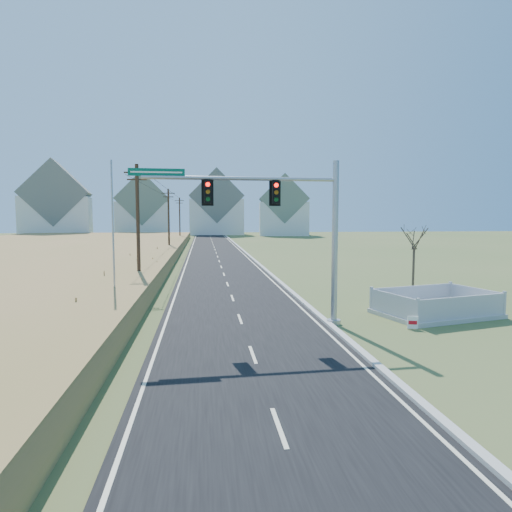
{
  "coord_description": "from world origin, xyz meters",
  "views": [
    {
      "loc": [
        -1.83,
        -18.77,
        5.29
      ],
      "look_at": [
        0.66,
        2.63,
        3.4
      ],
      "focal_mm": 32.0,
      "sensor_mm": 36.0,
      "label": 1
    }
  ],
  "objects_px": {
    "flagpole": "(114,250)",
    "traffic_signal_mast": "(297,227)",
    "fence_enclosure": "(435,310)",
    "bare_tree": "(414,236)",
    "open_sign": "(413,322)"
  },
  "relations": [
    {
      "from": "flagpole",
      "to": "bare_tree",
      "type": "bearing_deg",
      "value": 4.6
    },
    {
      "from": "traffic_signal_mast",
      "to": "flagpole",
      "type": "height_order",
      "value": "flagpole"
    },
    {
      "from": "traffic_signal_mast",
      "to": "fence_enclosure",
      "type": "height_order",
      "value": "traffic_signal_mast"
    },
    {
      "from": "flagpole",
      "to": "bare_tree",
      "type": "distance_m",
      "value": 18.6
    },
    {
      "from": "traffic_signal_mast",
      "to": "open_sign",
      "type": "xyz_separation_m",
      "value": [
        5.31,
        -1.28,
        -4.48
      ]
    },
    {
      "from": "traffic_signal_mast",
      "to": "flagpole",
      "type": "distance_m",
      "value": 10.83
    },
    {
      "from": "traffic_signal_mast",
      "to": "open_sign",
      "type": "relative_size",
      "value": 16.64
    },
    {
      "from": "traffic_signal_mast",
      "to": "fence_enclosure",
      "type": "distance_m",
      "value": 9.19
    },
    {
      "from": "traffic_signal_mast",
      "to": "open_sign",
      "type": "height_order",
      "value": "traffic_signal_mast"
    },
    {
      "from": "fence_enclosure",
      "to": "flagpole",
      "type": "height_order",
      "value": "flagpole"
    },
    {
      "from": "fence_enclosure",
      "to": "open_sign",
      "type": "bearing_deg",
      "value": -147.97
    },
    {
      "from": "flagpole",
      "to": "traffic_signal_mast",
      "type": "bearing_deg",
      "value": -28.39
    },
    {
      "from": "traffic_signal_mast",
      "to": "flagpole",
      "type": "xyz_separation_m",
      "value": [
        -9.45,
        5.1,
        -1.44
      ]
    },
    {
      "from": "fence_enclosure",
      "to": "bare_tree",
      "type": "distance_m",
      "value": 6.49
    },
    {
      "from": "fence_enclosure",
      "to": "traffic_signal_mast",
      "type": "bearing_deg",
      "value": 175.79
    }
  ]
}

